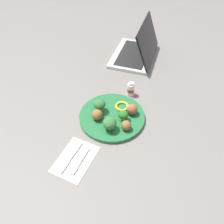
% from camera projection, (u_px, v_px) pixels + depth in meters
% --- Properties ---
extents(ground_plane, '(4.00, 4.00, 0.00)m').
position_uv_depth(ground_plane, '(112.00, 118.00, 0.99)').
color(ground_plane, slate).
extents(plate, '(0.28, 0.28, 0.02)m').
position_uv_depth(plate, '(112.00, 117.00, 0.98)').
color(plate, '#236638').
rests_on(plate, ground_plane).
extents(broccoli_floret_far_rim, '(0.05, 0.05, 0.06)m').
position_uv_depth(broccoli_floret_far_rim, '(100.00, 104.00, 0.97)').
color(broccoli_floret_far_rim, '#A2CB6D').
rests_on(broccoli_floret_far_rim, plate).
extents(broccoli_floret_back_right, '(0.04, 0.04, 0.05)m').
position_uv_depth(broccoli_floret_back_right, '(123.00, 115.00, 0.94)').
color(broccoli_floret_back_right, '#A5CB6F').
rests_on(broccoli_floret_back_right, plate).
extents(broccoli_floret_center, '(0.06, 0.06, 0.06)m').
position_uv_depth(broccoli_floret_center, '(110.00, 123.00, 0.90)').
color(broccoli_floret_center, '#9DCF7D').
rests_on(broccoli_floret_center, plate).
extents(meatball_near_rim, '(0.04, 0.04, 0.04)m').
position_uv_depth(meatball_near_rim, '(126.00, 125.00, 0.91)').
color(meatball_near_rim, brown).
rests_on(meatball_near_rim, plate).
extents(meatball_back_right, '(0.05, 0.05, 0.05)m').
position_uv_depth(meatball_back_right, '(97.00, 115.00, 0.95)').
color(meatball_back_right, brown).
rests_on(meatball_back_right, plate).
extents(meatball_back_left, '(0.05, 0.05, 0.05)m').
position_uv_depth(meatball_back_left, '(132.00, 109.00, 0.97)').
color(meatball_back_left, brown).
rests_on(meatball_back_left, plate).
extents(pepper_ring_mid_left, '(0.08, 0.08, 0.01)m').
position_uv_depth(pepper_ring_mid_left, '(122.00, 106.00, 1.01)').
color(pepper_ring_mid_left, yellow).
rests_on(pepper_ring_mid_left, plate).
extents(napkin, '(0.18, 0.13, 0.01)m').
position_uv_depth(napkin, '(75.00, 159.00, 0.84)').
color(napkin, white).
rests_on(napkin, ground_plane).
extents(fork, '(0.12, 0.02, 0.01)m').
position_uv_depth(fork, '(78.00, 162.00, 0.83)').
color(fork, silver).
rests_on(fork, napkin).
extents(knife, '(0.15, 0.02, 0.01)m').
position_uv_depth(knife, '(70.00, 158.00, 0.84)').
color(knife, silver).
rests_on(knife, napkin).
extents(yogurt_bottle, '(0.03, 0.03, 0.07)m').
position_uv_depth(yogurt_bottle, '(131.00, 89.00, 1.07)').
color(yogurt_bottle, white).
rests_on(yogurt_bottle, ground_plane).
extents(laptop, '(0.35, 0.28, 0.20)m').
position_uv_depth(laptop, '(138.00, 51.00, 1.29)').
color(laptop, silver).
rests_on(laptop, ground_plane).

